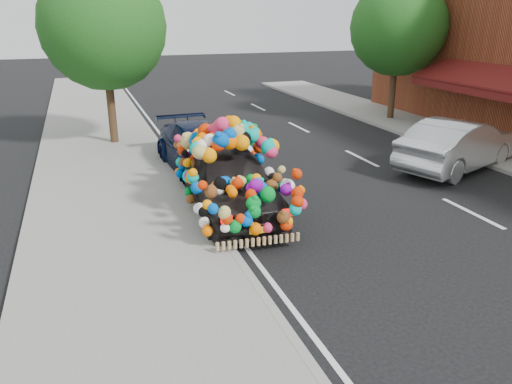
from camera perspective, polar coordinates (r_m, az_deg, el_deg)
ground at (r=10.78m, az=9.07°, el=-4.79°), size 100.00×100.00×0.00m
sidewalk at (r=9.63m, az=-14.35°, el=-7.92°), size 4.00×60.00×0.12m
kerb at (r=9.92m, az=-3.05°, el=-6.38°), size 0.15×60.00×0.13m
lane_markings at (r=12.80m, az=23.44°, el=-2.20°), size 6.00×50.00×0.01m
tree_near_sidewalk at (r=18.10m, az=-17.03°, el=17.62°), size 4.20×4.20×6.13m
tree_far_b at (r=22.57m, az=15.95°, el=17.64°), size 4.00×4.00×5.90m
plush_art_car at (r=11.50m, az=-2.94°, el=2.96°), size 2.44×4.81×2.18m
navy_sedan at (r=14.78m, az=-6.35°, el=4.90°), size 2.17×4.79×1.36m
silver_hatchback at (r=16.08m, az=22.13°, el=5.06°), size 4.86×3.17×1.51m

